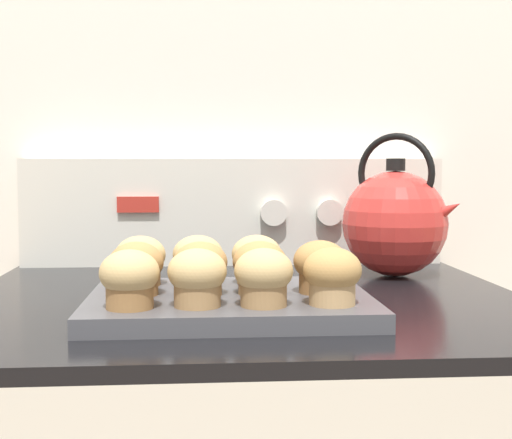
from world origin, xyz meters
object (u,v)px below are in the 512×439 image
muffin_r1_c0 (136,268)px  muffin_r0_c2 (264,277)px  muffin_r0_c1 (197,277)px  muffin_r1_c1 (200,268)px  muffin_r0_c0 (130,279)px  muffin_r2_c0 (140,260)px  muffin_r1_c3 (320,266)px  muffin_pan (229,303)px  tea_kettle (396,221)px  muffin_r2_c1 (198,259)px  muffin_r2_c2 (257,259)px  muffin_r1_c2 (260,267)px  muffin_r0_c3 (332,276)px

muffin_r1_c0 → muffin_r0_c2: bearing=-28.0°
muffin_r0_c1 → muffin_r1_c1: same height
muffin_r0_c0 → muffin_r1_c1: bearing=44.4°
muffin_r0_c1 → muffin_r1_c0: (-0.07, 0.08, 0.00)m
muffin_r0_c2 → muffin_r2_c0: (-0.15, 0.15, 0.00)m
muffin_r1_c3 → muffin_pan: bearing=-179.4°
muffin_r0_c1 → tea_kettle: 0.47m
muffin_r2_c1 → tea_kettle: size_ratio=0.29×
muffin_r1_c0 → muffin_r2_c1: size_ratio=1.00×
muffin_pan → muffin_r2_c2: bearing=62.4°
muffin_r1_c1 → tea_kettle: bearing=40.3°
muffin_r0_c1 → muffin_r2_c0: size_ratio=1.00×
muffin_r0_c2 → tea_kettle: 0.42m
muffin_r1_c2 → muffin_r0_c0: bearing=-153.2°
muffin_r0_c1 → muffin_r0_c2: same height
muffin_r0_c0 → muffin_r2_c0: size_ratio=1.00×
muffin_pan → muffin_r1_c2: size_ratio=5.15×
muffin_r0_c1 → muffin_r0_c3: bearing=-0.4°
muffin_r1_c0 → muffin_r2_c0: same height
muffin_pan → muffin_r2_c2: muffin_r2_c2 is taller
muffin_r2_c2 → muffin_r0_c0: bearing=-134.8°
muffin_r0_c3 → tea_kettle: size_ratio=0.29×
muffin_r0_c2 → muffin_r2_c1: same height
muffin_r0_c0 → muffin_r1_c2: 0.17m
muffin_r1_c1 → tea_kettle: size_ratio=0.29×
muffin_r0_c3 → muffin_r1_c3: same height
muffin_r2_c0 → muffin_r2_c1: 0.08m
muffin_r1_c1 → muffin_r2_c2: same height
muffin_r0_c0 → muffin_r2_c0: (-0.00, 0.15, 0.00)m
muffin_r1_c2 → muffin_r2_c1: 0.11m
muffin_r0_c1 → muffin_r2_c1: 0.15m
muffin_r0_c2 → muffin_r1_c2: bearing=88.8°
muffin_r2_c1 → muffin_r1_c1: bearing=-87.6°
muffin_r1_c0 → muffin_r2_c1: same height
muffin_r0_c0 → muffin_r0_c3: (0.23, 0.00, 0.00)m
muffin_r1_c2 → muffin_r2_c2: same height
muffin_r0_c3 → muffin_r1_c1: bearing=154.0°
muffin_r1_c2 → muffin_r2_c0: bearing=152.9°
muffin_r2_c0 → tea_kettle: 0.44m
muffin_r0_c3 → tea_kettle: (0.17, 0.34, 0.03)m
muffin_r1_c3 → muffin_r2_c1: same height
muffin_r1_c2 → muffin_r1_c3: bearing=2.8°
muffin_r2_c0 → muffin_r0_c2: bearing=-45.4°
muffin_r2_c0 → muffin_r1_c3: bearing=-18.0°
muffin_r1_c1 → muffin_r1_c2: bearing=-0.0°
muffin_r0_c2 → muffin_r2_c2: (0.00, 0.15, 0.00)m
muffin_r1_c1 → muffin_r2_c1: 0.08m
muffin_r0_c1 → muffin_r2_c2: bearing=62.4°
muffin_r1_c1 → tea_kettle: 0.42m
tea_kettle → muffin_r1_c0: bearing=-146.3°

